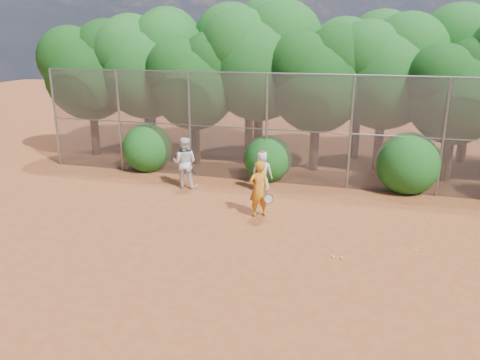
% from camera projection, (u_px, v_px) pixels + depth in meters
% --- Properties ---
extents(ground, '(80.00, 80.00, 0.00)m').
position_uv_depth(ground, '(251.00, 253.00, 11.85)').
color(ground, brown).
rests_on(ground, ground).
extents(fence_back, '(20.05, 0.09, 4.03)m').
position_uv_depth(fence_back, '(290.00, 129.00, 16.79)').
color(fence_back, gray).
rests_on(fence_back, ground).
extents(tree_0, '(4.38, 3.81, 6.00)m').
position_uv_depth(tree_0, '(90.00, 67.00, 20.56)').
color(tree_0, black).
rests_on(tree_0, ground).
extents(tree_1, '(4.64, 4.03, 6.35)m').
position_uv_depth(tree_1, '(147.00, 62.00, 20.29)').
color(tree_1, black).
rests_on(tree_1, ground).
extents(tree_2, '(3.99, 3.47, 5.47)m').
position_uv_depth(tree_2, '(195.00, 78.00, 19.16)').
color(tree_2, black).
rests_on(tree_2, ground).
extents(tree_3, '(4.89, 4.26, 6.70)m').
position_uv_depth(tree_3, '(261.00, 58.00, 19.18)').
color(tree_3, black).
rests_on(tree_3, ground).
extents(tree_4, '(4.19, 3.64, 5.73)m').
position_uv_depth(tree_4, '(319.00, 76.00, 18.16)').
color(tree_4, black).
rests_on(tree_4, ground).
extents(tree_5, '(4.51, 3.92, 6.17)m').
position_uv_depth(tree_5, '(387.00, 68.00, 18.15)').
color(tree_5, black).
rests_on(tree_5, ground).
extents(tree_6, '(3.86, 3.36, 5.29)m').
position_uv_depth(tree_6, '(458.00, 88.00, 16.74)').
color(tree_6, black).
rests_on(tree_6, ground).
extents(tree_9, '(4.83, 4.20, 6.62)m').
position_uv_depth(tree_9, '(150.00, 56.00, 22.62)').
color(tree_9, black).
rests_on(tree_9, ground).
extents(tree_10, '(5.15, 4.48, 7.06)m').
position_uv_depth(tree_10, '(251.00, 50.00, 21.40)').
color(tree_10, black).
rests_on(tree_10, ground).
extents(tree_11, '(4.64, 4.03, 6.35)m').
position_uv_depth(tree_11, '(362.00, 63.00, 19.85)').
color(tree_11, black).
rests_on(tree_11, ground).
extents(tree_12, '(5.02, 4.37, 6.88)m').
position_uv_depth(tree_12, '(476.00, 55.00, 19.11)').
color(tree_12, black).
rests_on(tree_12, ground).
extents(bush_0, '(2.00, 2.00, 2.00)m').
position_uv_depth(bush_0, '(147.00, 146.00, 18.92)').
color(bush_0, '#134F15').
rests_on(bush_0, ground).
extents(bush_1, '(1.80, 1.80, 1.80)m').
position_uv_depth(bush_1, '(268.00, 157.00, 17.63)').
color(bush_1, '#134F15').
rests_on(bush_1, ground).
extents(bush_2, '(2.20, 2.20, 2.20)m').
position_uv_depth(bush_2, '(408.00, 161.00, 16.26)').
color(bush_2, '#134F15').
rests_on(bush_2, ground).
extents(player_yellow, '(0.88, 0.73, 1.74)m').
position_uv_depth(player_yellow, '(259.00, 189.00, 14.01)').
color(player_yellow, orange).
rests_on(player_yellow, ground).
extents(player_teen, '(0.72, 0.48, 1.48)m').
position_uv_depth(player_teen, '(262.00, 171.00, 16.30)').
color(player_teen, silver).
rests_on(player_teen, ground).
extents(player_white, '(0.96, 0.85, 1.83)m').
position_uv_depth(player_white, '(185.00, 163.00, 16.73)').
color(player_white, white).
rests_on(player_white, ground).
extents(ball_0, '(0.07, 0.07, 0.07)m').
position_uv_depth(ball_0, '(333.00, 257.00, 11.55)').
color(ball_0, '#CFE529').
rests_on(ball_0, ground).
extents(ball_1, '(0.07, 0.07, 0.07)m').
position_uv_depth(ball_1, '(431.00, 223.00, 13.61)').
color(ball_1, '#CFE529').
rests_on(ball_1, ground).
extents(ball_2, '(0.07, 0.07, 0.07)m').
position_uv_depth(ball_2, '(342.00, 258.00, 11.49)').
color(ball_2, '#CFE529').
rests_on(ball_2, ground).
extents(ball_3, '(0.07, 0.07, 0.07)m').
position_uv_depth(ball_3, '(416.00, 250.00, 11.89)').
color(ball_3, '#CFE529').
rests_on(ball_3, ground).
extents(ball_4, '(0.07, 0.07, 0.07)m').
position_uv_depth(ball_4, '(240.00, 228.00, 13.26)').
color(ball_4, '#CFE529').
rests_on(ball_4, ground).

